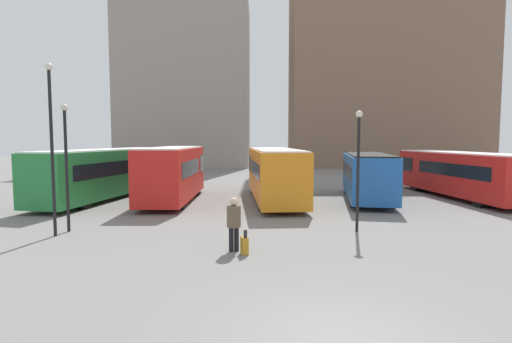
% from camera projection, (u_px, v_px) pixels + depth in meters
% --- Properties ---
extents(ground_plane, '(160.00, 160.00, 0.00)m').
position_uv_depth(ground_plane, '(343.00, 342.00, 7.38)').
color(ground_plane, slate).
extents(building_block_left, '(17.51, 10.97, 22.36)m').
position_uv_depth(building_block_left, '(186.00, 86.00, 55.90)').
color(building_block_left, gray).
rests_on(building_block_left, ground_plane).
extents(building_block_right, '(26.30, 10.35, 33.95)m').
position_uv_depth(building_block_right, '(386.00, 44.00, 55.24)').
color(building_block_right, '#7F604C').
rests_on(building_block_right, ground_plane).
extents(bus_0, '(4.60, 12.70, 3.14)m').
position_uv_depth(bus_0, '(107.00, 171.00, 25.41)').
color(bus_0, '#237A38').
rests_on(bus_0, ground_plane).
extents(bus_1, '(2.55, 9.04, 3.28)m').
position_uv_depth(bus_1, '(173.00, 172.00, 24.10)').
color(bus_1, red).
rests_on(bus_1, ground_plane).
extents(bus_2, '(3.35, 10.63, 3.18)m').
position_uv_depth(bus_2, '(274.00, 173.00, 24.22)').
color(bus_2, orange).
rests_on(bus_2, ground_plane).
extents(bus_3, '(3.89, 9.48, 2.88)m').
position_uv_depth(bus_3, '(367.00, 175.00, 24.67)').
color(bus_3, '#1E56A3').
rests_on(bus_3, ground_plane).
extents(bus_4, '(3.75, 11.77, 2.94)m').
position_uv_depth(bus_4, '(458.00, 173.00, 25.65)').
color(bus_4, red).
rests_on(bus_4, ground_plane).
extents(traveler, '(0.58, 0.58, 1.82)m').
position_uv_depth(traveler, '(234.00, 219.00, 13.29)').
color(traveler, black).
rests_on(traveler, ground_plane).
extents(suitcase, '(0.29, 0.37, 0.83)m').
position_uv_depth(suitcase, '(245.00, 245.00, 12.99)').
color(suitcase, '#B27A1E').
rests_on(suitcase, ground_plane).
extents(lamp_post_0, '(0.28, 0.28, 5.15)m').
position_uv_depth(lamp_post_0, '(66.00, 156.00, 16.00)').
color(lamp_post_0, black).
rests_on(lamp_post_0, ground_plane).
extents(lamp_post_1, '(0.28, 0.28, 4.89)m').
position_uv_depth(lamp_post_1, '(358.00, 160.00, 16.02)').
color(lamp_post_1, black).
rests_on(lamp_post_1, ground_plane).
extents(lamp_post_2, '(0.28, 0.28, 6.61)m').
position_uv_depth(lamp_post_2, '(51.00, 137.00, 15.17)').
color(lamp_post_2, black).
rests_on(lamp_post_2, ground_plane).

